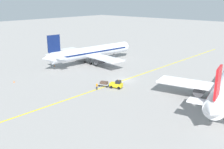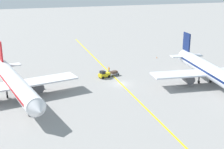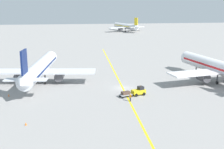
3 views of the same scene
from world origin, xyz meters
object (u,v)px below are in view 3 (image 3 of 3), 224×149
Objects in this scene: airplane_at_gate at (40,68)px; airplane_adjacent_stand at (219,68)px; baggage_cart_trailing at (126,94)px; ground_crew_worker at (130,97)px; traffic_cone_mid_apron at (26,124)px; baggage_tug_white at (139,91)px; airplane_distant_taxiing at (126,26)px; traffic_cone_near_nose at (201,76)px; traffic_cone_by_wingtip at (9,95)px.

airplane_adjacent_stand is at bearing -6.57° from airplane_at_gate.
airplane_at_gate is 12.20× the size of baggage_cart_trailing.
ground_crew_worker reaches higher than traffic_cone_mid_apron.
airplane_at_gate is 21.15× the size of ground_crew_worker.
airplane_at_gate is 26.70m from ground_crew_worker.
baggage_tug_white reaches higher than traffic_cone_mid_apron.
baggage_cart_trailing is 2.99m from ground_crew_worker.
airplane_at_gate is at bearing -109.22° from airplane_distant_taxiing.
airplane_at_gate is 64.61× the size of traffic_cone_mid_apron.
airplane_at_gate is 24.52m from baggage_cart_trailing.
ground_crew_worker is (0.46, -2.95, 0.15)m from baggage_cart_trailing.
traffic_cone_near_nose is at bearing 34.92° from baggage_tug_white.
ground_crew_worker reaches higher than baggage_cart_trailing.
baggage_tug_white is 28.53m from traffic_cone_by_wingtip.
traffic_cone_near_nose and traffic_cone_by_wingtip have the same top height.
airplane_distant_taxiing is at bearing 74.14° from traffic_cone_mid_apron.
traffic_cone_mid_apron is (-19.30, -13.22, -0.49)m from baggage_cart_trailing.
airplane_adjacent_stand is 1.15× the size of airplane_distant_taxiing.
traffic_cone_near_nose is at bearing 33.06° from baggage_cart_trailing.
traffic_cone_by_wingtip is (-49.55, -136.34, -3.06)m from airplane_distant_taxiing.
ground_crew_worker is 22.28m from traffic_cone_mid_apron.
baggage_cart_trailing is (-3.12, -1.07, -0.14)m from baggage_tug_white.
ground_crew_worker is 3.05× the size of traffic_cone_near_nose.
baggage_cart_trailing is at bearing 98.86° from ground_crew_worker.
airplane_distant_taxiing is at bearing 70.78° from airplane_at_gate.
ground_crew_worker is (19.98, -17.49, -2.80)m from airplane_at_gate.
baggage_cart_trailing is 5.30× the size of traffic_cone_near_nose.
airplane_at_gate is at bearing -178.96° from traffic_cone_near_nose.
airplane_adjacent_stand is 64.22× the size of traffic_cone_by_wingtip.
baggage_tug_white is 24.91m from traffic_cone_near_nose.
airplane_adjacent_stand is at bearing -89.39° from airplane_distant_taxiing.
airplane_adjacent_stand reaches higher than traffic_cone_by_wingtip.
airplane_adjacent_stand is at bearing 26.64° from traffic_cone_mid_apron.
airplane_distant_taxiing reaches higher than baggage_cart_trailing.
traffic_cone_near_nose is (23.54, 15.32, -0.49)m from baggage_cart_trailing.
baggage_cart_trailing is at bearing -161.09° from baggage_tug_white.
baggage_cart_trailing is 5.30× the size of traffic_cone_by_wingtip.
baggage_tug_white is 6.04× the size of traffic_cone_near_nose.
airplane_distant_taxiing is at bearing 81.35° from baggage_tug_white.
airplane_at_gate is 43.20m from traffic_cone_near_nose.
airplane_distant_taxiing is at bearing 80.55° from ground_crew_worker.
airplane_distant_taxiing is (43.80, 125.61, -0.37)m from airplane_at_gate.
airplane_distant_taxiing is 145.08m from ground_crew_worker.
traffic_cone_mid_apron is at bearing -70.67° from traffic_cone_by_wingtip.
airplane_distant_taxiing is 124.86m from traffic_cone_near_nose.
airplane_at_gate is at bearing 61.79° from traffic_cone_by_wingtip.
airplane_distant_taxiing is 56.08× the size of traffic_cone_near_nose.
ground_crew_worker is at bearing -141.64° from traffic_cone_near_nose.
traffic_cone_mid_apron is (-43.58, -153.37, -3.06)m from airplane_distant_taxiing.
traffic_cone_near_nose is 1.00× the size of traffic_cone_mid_apron.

